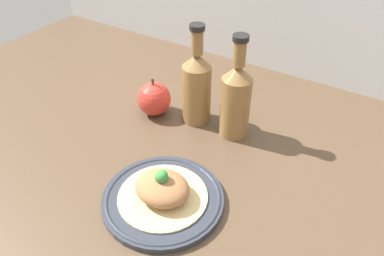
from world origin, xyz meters
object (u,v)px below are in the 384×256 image
(plate, at_px, (163,199))
(plated_food, at_px, (162,189))
(cider_bottle_right, at_px, (237,99))
(cider_bottle_left, at_px, (197,86))
(apple, at_px, (154,99))

(plate, distance_m, plated_food, 0.03)
(plated_food, bearing_deg, cider_bottle_right, 86.30)
(cider_bottle_left, bearing_deg, apple, -162.17)
(cider_bottle_right, bearing_deg, plate, -93.70)
(apple, bearing_deg, plated_food, -50.28)
(cider_bottle_left, height_order, apple, cider_bottle_left)
(cider_bottle_left, bearing_deg, cider_bottle_right, 0.00)
(cider_bottle_right, bearing_deg, apple, -170.90)
(plated_food, height_order, cider_bottle_right, cider_bottle_right)
(cider_bottle_left, distance_m, apple, 0.12)
(plated_food, height_order, cider_bottle_left, cider_bottle_left)
(plate, relative_size, cider_bottle_left, 0.95)
(plate, relative_size, plated_food, 1.36)
(apple, bearing_deg, plate, -50.28)
(plated_food, distance_m, apple, 0.30)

